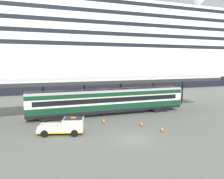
{
  "coord_description": "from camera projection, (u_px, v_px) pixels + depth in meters",
  "views": [
    {
      "loc": [
        -9.22,
        -19.96,
        8.24
      ],
      "look_at": [
        0.28,
        7.94,
        4.5
      ],
      "focal_mm": 33.69,
      "sensor_mm": 36.0,
      "label": 1
    }
  ],
  "objects": [
    {
      "name": "cruise_ship",
      "position": [
        108.0,
        50.0,
        72.96
      ],
      "size": [
        134.11,
        25.84,
        35.88
      ],
      "color": "black",
      "rests_on": "ground"
    },
    {
      "name": "traffic_cone_mid",
      "position": [
        162.0,
        129.0,
        25.19
      ],
      "size": [
        0.36,
        0.36,
        0.68
      ],
      "color": "black",
      "rests_on": "ground"
    },
    {
      "name": "traffic_cone_near",
      "position": [
        142.0,
        124.0,
        27.48
      ],
      "size": [
        0.36,
        0.36,
        0.72
      ],
      "color": "black",
      "rests_on": "ground"
    },
    {
      "name": "platform_canopy",
      "position": [
        108.0,
        79.0,
        33.37
      ],
      "size": [
        39.36,
        6.44,
        5.92
      ],
      "color": "silver",
      "rests_on": "ground"
    },
    {
      "name": "ground_plane",
      "position": [
        133.0,
        140.0,
        22.73
      ],
      "size": [
        400.0,
        400.0,
        0.0
      ],
      "primitive_type": "plane",
      "color": "#62665E"
    },
    {
      "name": "service_truck",
      "position": [
        66.0,
        126.0,
        24.4
      ],
      "size": [
        5.56,
        3.38,
        2.02
      ],
      "color": "silver",
      "rests_on": "ground"
    },
    {
      "name": "traffic_cone_far",
      "position": [
        104.0,
        121.0,
        28.77
      ],
      "size": [
        0.36,
        0.36,
        0.76
      ],
      "color": "black",
      "rests_on": "ground"
    },
    {
      "name": "train_carriage",
      "position": [
        109.0,
        100.0,
        33.38
      ],
      "size": [
        24.91,
        2.81,
        4.11
      ],
      "color": "black",
      "rests_on": "ground"
    }
  ]
}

